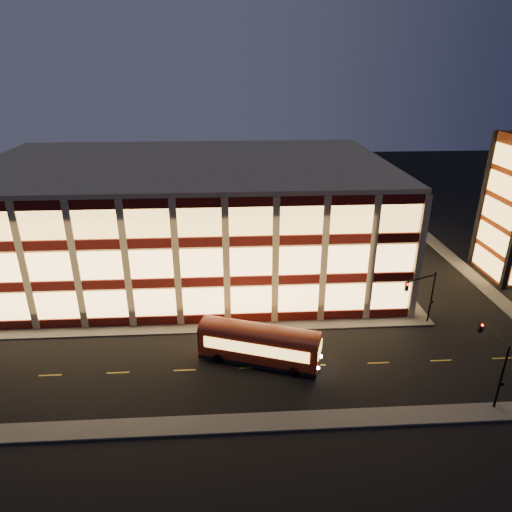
{
  "coord_description": "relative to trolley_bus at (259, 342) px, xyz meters",
  "views": [
    {
      "loc": [
        2.43,
        -40.44,
        25.98
      ],
      "look_at": [
        5.39,
        8.0,
        5.17
      ],
      "focal_mm": 32.0,
      "sensor_mm": 36.0,
      "label": 1
    }
  ],
  "objects": [
    {
      "name": "office_building",
      "position": [
        -7.82,
        21.95,
        5.15
      ],
      "size": [
        50.45,
        30.45,
        14.5
      ],
      "color": "tan",
      "rests_on": "ground"
    },
    {
      "name": "sidewalk_office_south",
      "position": [
        -7.9,
        6.03,
        -2.02
      ],
      "size": [
        54.0,
        2.0,
        0.15
      ],
      "primitive_type": "cube",
      "color": "#514F4C",
      "rests_on": "ground"
    },
    {
      "name": "ground",
      "position": [
        -4.9,
        5.03,
        -2.09
      ],
      "size": [
        200.0,
        200.0,
        0.0
      ],
      "primitive_type": "plane",
      "color": "black",
      "rests_on": "ground"
    },
    {
      "name": "trolley_bus",
      "position": [
        0.0,
        0.0,
        0.0
      ],
      "size": [
        11.45,
        6.29,
        3.78
      ],
      "rotation": [
        0.0,
        0.0,
        -0.33
      ],
      "color": "maroon",
      "rests_on": "ground"
    },
    {
      "name": "traffic_signal_far",
      "position": [
        17.31,
        5.27,
        2.02
      ],
      "size": [
        3.79,
        1.87,
        6.0
      ],
      "color": "black",
      "rests_on": "ground"
    },
    {
      "name": "sidewalk_office_east",
      "position": [
        18.1,
        22.03,
        -2.02
      ],
      "size": [
        2.0,
        30.0,
        0.15
      ],
      "primitive_type": "cube",
      "color": "#514F4C",
      "rests_on": "ground"
    },
    {
      "name": "sidewalk_near",
      "position": [
        -4.9,
        -7.97,
        -2.02
      ],
      "size": [
        100.0,
        2.0,
        0.15
      ],
      "primitive_type": "cube",
      "color": "#514F4C",
      "rests_on": "ground"
    },
    {
      "name": "sidewalk_tower_west",
      "position": [
        29.1,
        22.03,
        -2.02
      ],
      "size": [
        2.0,
        30.0,
        0.15
      ],
      "primitive_type": "cube",
      "color": "#514F4C",
      "rests_on": "ground"
    },
    {
      "name": "traffic_signal_near",
      "position": [
        18.6,
        -6.0,
        2.03
      ],
      "size": [
        0.32,
        4.45,
        6.0
      ],
      "color": "black",
      "rests_on": "ground"
    }
  ]
}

